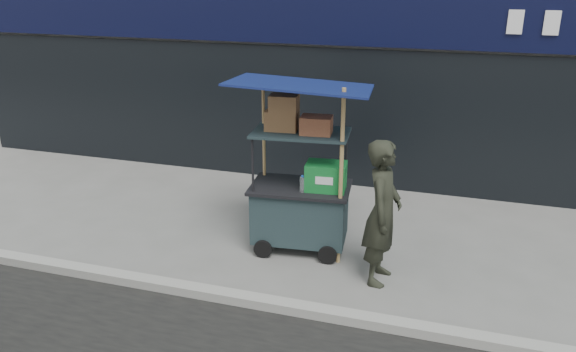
% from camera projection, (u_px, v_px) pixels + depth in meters
% --- Properties ---
extents(ground, '(80.00, 80.00, 0.00)m').
position_uv_depth(ground, '(302.00, 303.00, 6.52)').
color(ground, '#63635E').
rests_on(ground, ground).
extents(curb, '(80.00, 0.18, 0.12)m').
position_uv_depth(curb, '(297.00, 308.00, 6.32)').
color(curb, gray).
rests_on(curb, ground).
extents(vendor_cart, '(1.88, 1.41, 2.38)m').
position_uv_depth(vendor_cart, '(302.00, 192.00, 7.52)').
color(vendor_cart, '#1C2A2F').
rests_on(vendor_cart, ground).
extents(vendor_man, '(0.48, 0.69, 1.82)m').
position_uv_depth(vendor_man, '(383.00, 213.00, 6.72)').
color(vendor_man, black).
rests_on(vendor_man, ground).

